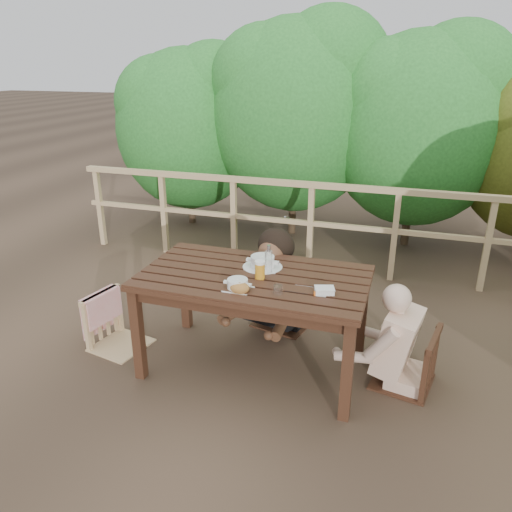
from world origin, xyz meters
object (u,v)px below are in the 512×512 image
(tumbler, at_px, (278,291))
(bottle, at_px, (269,260))
(soup_far, at_px, (263,262))
(chair_far, at_px, (285,275))
(diner_right, at_px, (416,307))
(soup_near, at_px, (238,285))
(chair_left, at_px, (116,301))
(beer_glass, at_px, (260,271))
(bread_roll, at_px, (240,288))
(butter_tub, at_px, (324,291))
(table, at_px, (254,322))
(woman, at_px, (286,248))
(chair_right, at_px, (408,332))

(tumbler, bearing_deg, bottle, 116.95)
(soup_far, xyz_separation_m, tumbler, (0.23, -0.41, -0.01))
(chair_far, xyz_separation_m, tumbler, (0.20, -0.97, 0.33))
(diner_right, xyz_separation_m, soup_far, (-1.12, 0.03, 0.18))
(tumbler, bearing_deg, soup_near, 179.27)
(chair_far, bearing_deg, chair_left, -132.87)
(bottle, bearing_deg, soup_near, -113.07)
(chair_far, height_order, beer_glass, chair_far)
(soup_far, height_order, bottle, bottle)
(bread_roll, height_order, beer_glass, beer_glass)
(butter_tub, bearing_deg, tumbler, -177.94)
(soup_far, bearing_deg, chair_far, 86.86)
(soup_far, bearing_deg, bread_roll, -92.58)
(diner_right, height_order, soup_near, diner_right)
(table, distance_m, beer_glass, 0.46)
(soup_near, xyz_separation_m, soup_far, (0.05, 0.41, 0.01))
(chair_left, bearing_deg, woman, -43.83)
(chair_right, height_order, soup_near, chair_right)
(chair_right, relative_size, butter_tub, 6.50)
(chair_far, height_order, diner_right, diner_right)
(table, relative_size, tumbler, 21.69)
(soup_near, height_order, soup_far, soup_far)
(soup_near, relative_size, bread_roll, 1.76)
(chair_right, bearing_deg, chair_left, -73.42)
(bottle, bearing_deg, butter_tub, -24.50)
(soup_near, xyz_separation_m, butter_tub, (0.58, 0.10, -0.01))
(chair_far, relative_size, diner_right, 0.74)
(tumbler, bearing_deg, diner_right, 22.92)
(soup_near, height_order, beer_glass, beer_glass)
(diner_right, bearing_deg, chair_right, 101.45)
(chair_right, bearing_deg, butter_tub, -52.88)
(soup_far, bearing_deg, table, -95.56)
(chair_right, bearing_deg, soup_far, -80.28)
(soup_far, bearing_deg, chair_right, -1.74)
(soup_near, height_order, tumbler, soup_near)
(diner_right, bearing_deg, chair_left, 106.51)
(chair_left, xyz_separation_m, bread_roll, (1.14, -0.22, 0.38))
(soup_near, bearing_deg, diner_right, 17.58)
(chair_right, relative_size, soup_far, 2.83)
(chair_left, bearing_deg, bread_roll, -89.26)
(beer_glass, bearing_deg, chair_right, 9.11)
(soup_near, distance_m, soup_far, 0.41)
(diner_right, height_order, tumbler, diner_right)
(chair_left, distance_m, beer_glass, 1.27)
(table, height_order, diner_right, diner_right)
(soup_near, relative_size, beer_glass, 1.65)
(butter_tub, bearing_deg, diner_right, 7.09)
(soup_far, bearing_deg, beer_glass, -77.90)
(diner_right, relative_size, soup_far, 4.21)
(diner_right, distance_m, bottle, 1.08)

